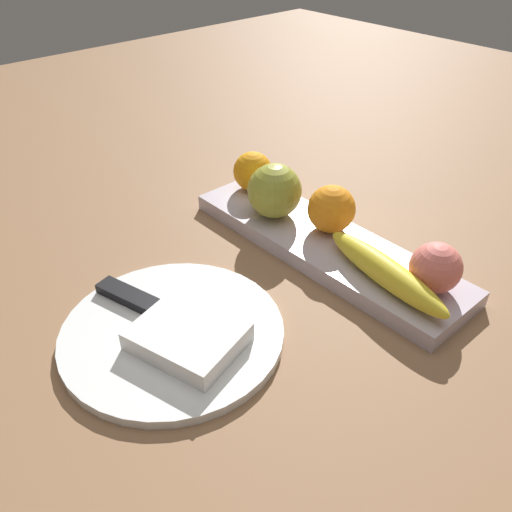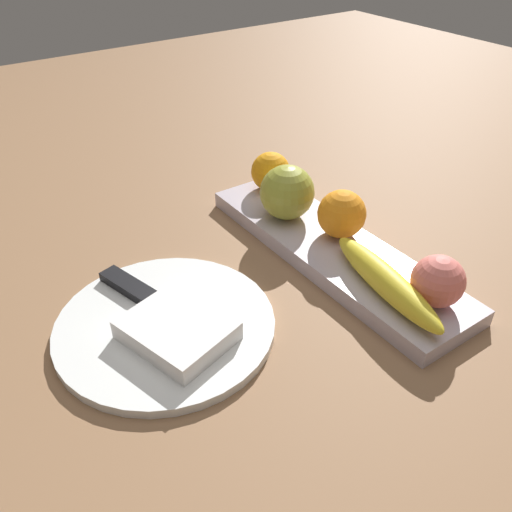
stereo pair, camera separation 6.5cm
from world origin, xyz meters
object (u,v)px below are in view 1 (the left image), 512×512
Objects in this scene: apple at (274,191)px; orange_near_banana at (331,209)px; orange_near_apple at (253,171)px; dinner_plate at (172,333)px; folded_napkin at (188,336)px; peach at (435,268)px; fruit_tray at (324,245)px; knife at (139,302)px; banana at (385,271)px.

orange_near_banana is (0.08, 0.03, -0.01)m from apple.
dinner_plate is (0.17, -0.28, -0.05)m from orange_near_apple.
orange_near_banana is at bearing 0.17° from orange_near_apple.
orange_near_apple is 0.35m from folded_napkin.
peach is at bearing 64.32° from folded_napkin.
orange_near_apple reaches higher than fruit_tray.
knife is at bearing -175.36° from dinner_plate.
folded_napkin is (0.03, -0.26, 0.01)m from fruit_tray.
orange_near_banana is at bearing 64.31° from knife.
peach reaches higher than fruit_tray.
dinner_plate is at bearing -106.43° from banana.
knife is at bearing -100.28° from orange_near_banana.
orange_near_banana is 0.17m from peach.
peach is (0.25, 0.02, -0.01)m from apple.
orange_near_banana is 0.29m from knife.
banana is at bearing 63.91° from dinner_plate.
fruit_tray and knife have the same top height.
knife is at bearing -129.17° from peach.
fruit_tray is 6.38× the size of orange_near_banana.
fruit_tray reaches higher than dinner_plate.
folded_napkin is at bearing -53.40° from orange_near_apple.
peach is 0.36m from knife.
orange_near_apple is at bearing 96.29° from knife.
orange_near_apple is 0.54× the size of folded_napkin.
peach is (0.05, 0.03, 0.01)m from banana.
knife is (-0.05, -0.28, -0.04)m from orange_near_banana.
orange_near_apple is 0.31m from knife.
orange_near_banana is at bearing 92.16° from dinner_plate.
banana is 2.97× the size of orange_near_banana.
fruit_tray is 6.88× the size of peach.
apple is at bearing 81.63° from knife.
dinner_plate is at bearing -10.78° from knife.
orange_near_banana is at bearing 171.16° from banana.
peach is 0.32m from dinner_plate.
apple reaches higher than knife.
folded_napkin reaches higher than fruit_tray.
knife is at bearing -176.94° from folded_napkin.
folded_napkin is (-0.13, -0.27, -0.03)m from peach.
orange_near_apple is at bearing 178.45° from peach.
peach reaches higher than folded_napkin.
orange_near_apple reaches higher than banana.
banana is at bearing -144.35° from peach.
orange_near_banana reaches higher than fruit_tray.
apple reaches higher than orange_near_apple.
orange_near_banana reaches higher than banana.
orange_near_apple is at bearing 126.60° from folded_napkin.
knife is at bearing -82.96° from apple.
dinner_plate is at bearing -57.88° from orange_near_apple.
orange_near_banana is 0.26× the size of dinner_plate.
knife is (0.11, -0.28, -0.04)m from orange_near_apple.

